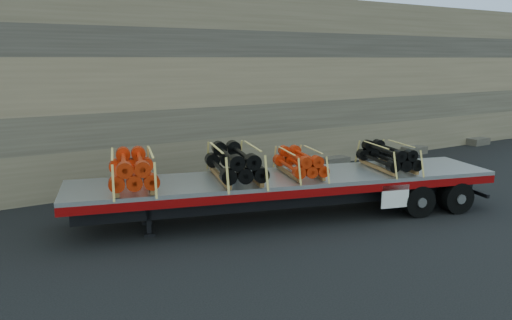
% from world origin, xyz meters
% --- Properties ---
extents(ground, '(120.00, 120.00, 0.00)m').
position_xyz_m(ground, '(0.00, 0.00, 0.00)').
color(ground, black).
rests_on(ground, ground).
extents(rock_wall, '(44.00, 3.00, 7.00)m').
position_xyz_m(rock_wall, '(0.00, 6.50, 3.50)').
color(rock_wall, '#7A6B54').
rests_on(rock_wall, ground).
extents(trailer, '(12.55, 5.67, 1.24)m').
position_xyz_m(trailer, '(1.07, -0.10, 0.62)').
color(trailer, '#BBBDC3').
rests_on(trailer, ground).
extents(bundle_front, '(1.82, 2.65, 0.86)m').
position_xyz_m(bundle_front, '(-3.09, 1.08, 1.67)').
color(bundle_front, red).
rests_on(bundle_front, trailer).
extents(bundle_midfront, '(1.89, 2.75, 0.89)m').
position_xyz_m(bundle_midfront, '(-0.42, 0.32, 1.68)').
color(bundle_midfront, black).
rests_on(bundle_midfront, trailer).
extents(bundle_midrear, '(1.50, 2.19, 0.71)m').
position_xyz_m(bundle_midrear, '(1.44, -0.21, 1.59)').
color(bundle_midrear, red).
rests_on(bundle_midrear, trailer).
extents(bundle_rear, '(1.59, 2.31, 0.75)m').
position_xyz_m(bundle_rear, '(4.20, -0.99, 1.61)').
color(bundle_rear, black).
rests_on(bundle_rear, trailer).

